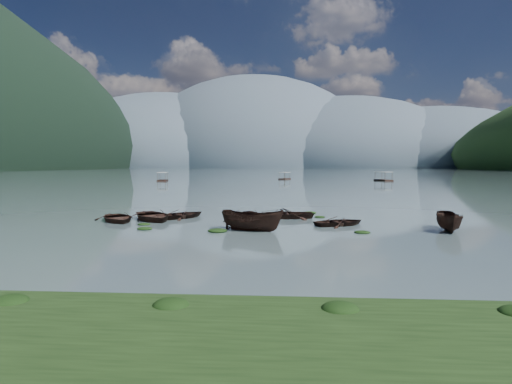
# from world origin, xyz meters

# --- Properties ---
(ground_plane) EXTENTS (2400.00, 2400.00, 0.00)m
(ground_plane) POSITION_xyz_m (0.00, 0.00, 0.00)
(ground_plane) COLOR slate
(near_shore) EXTENTS (60.00, 6.00, 0.50)m
(near_shore) POSITION_xyz_m (0.00, -14.00, 0.00)
(near_shore) COLOR black
(near_shore) RESTS_ON ground
(haze_mtn_a) EXTENTS (520.00, 520.00, 280.00)m
(haze_mtn_a) POSITION_xyz_m (-260.00, 900.00, 0.00)
(haze_mtn_a) COLOR #475666
(haze_mtn_a) RESTS_ON ground
(haze_mtn_b) EXTENTS (520.00, 520.00, 340.00)m
(haze_mtn_b) POSITION_xyz_m (-60.00, 900.00, 0.00)
(haze_mtn_b) COLOR #475666
(haze_mtn_b) RESTS_ON ground
(haze_mtn_c) EXTENTS (520.00, 520.00, 260.00)m
(haze_mtn_c) POSITION_xyz_m (140.00, 900.00, 0.00)
(haze_mtn_c) COLOR #475666
(haze_mtn_c) RESTS_ON ground
(haze_mtn_d) EXTENTS (520.00, 520.00, 220.00)m
(haze_mtn_d) POSITION_xyz_m (320.00, 900.00, 0.00)
(haze_mtn_d) COLOR #475666
(haze_mtn_d) RESTS_ON ground
(rowboat_0) EXTENTS (5.02, 5.38, 0.91)m
(rowboat_0) POSITION_xyz_m (-10.52, 6.74, 0.00)
(rowboat_0) COLOR black
(rowboat_0) RESTS_ON ground
(rowboat_1) EXTENTS (5.04, 5.20, 0.88)m
(rowboat_1) POSITION_xyz_m (-6.02, 9.19, 0.00)
(rowboat_1) COLOR black
(rowboat_1) RESTS_ON ground
(rowboat_2) EXTENTS (4.74, 2.95, 1.71)m
(rowboat_2) POSITION_xyz_m (0.32, 2.90, 0.00)
(rowboat_2) COLOR black
(rowboat_2) RESTS_ON ground
(rowboat_3) EXTENTS (3.65, 5.01, 1.02)m
(rowboat_3) POSITION_xyz_m (-0.49, 8.55, 0.00)
(rowboat_3) COLOR black
(rowboat_3) RESTS_ON ground
(rowboat_4) EXTENTS (4.69, 4.17, 0.80)m
(rowboat_4) POSITION_xyz_m (6.56, 5.86, 0.00)
(rowboat_4) COLOR black
(rowboat_4) RESTS_ON ground
(rowboat_5) EXTENTS (2.39, 4.19, 1.52)m
(rowboat_5) POSITION_xyz_m (13.48, 3.73, 0.00)
(rowboat_5) COLOR black
(rowboat_5) RESTS_ON ground
(rowboat_6) EXTENTS (5.87, 6.23, 1.05)m
(rowboat_6) POSITION_xyz_m (-8.02, 7.64, 0.00)
(rowboat_6) COLOR black
(rowboat_6) RESTS_ON ground
(rowboat_7) EXTENTS (5.17, 3.94, 1.00)m
(rowboat_7) POSITION_xyz_m (2.48, 9.64, 0.00)
(rowboat_7) COLOR black
(rowboat_7) RESTS_ON ground
(weed_clump_0) EXTENTS (1.04, 0.85, 0.23)m
(weed_clump_0) POSITION_xyz_m (-7.05, 2.98, 0.00)
(weed_clump_0) COLOR black
(weed_clump_0) RESTS_ON ground
(weed_clump_1) EXTENTS (0.94, 0.75, 0.21)m
(weed_clump_1) POSITION_xyz_m (-7.80, 5.04, 0.00)
(weed_clump_1) COLOR black
(weed_clump_1) RESTS_ON ground
(weed_clump_2) EXTENTS (1.28, 1.03, 0.28)m
(weed_clump_2) POSITION_xyz_m (-1.92, 2.30, 0.00)
(weed_clump_2) COLOR black
(weed_clump_2) RESTS_ON ground
(weed_clump_3) EXTENTS (0.90, 0.76, 0.20)m
(weed_clump_3) POSITION_xyz_m (5.49, 10.15, 0.00)
(weed_clump_3) COLOR black
(weed_clump_3) RESTS_ON ground
(weed_clump_4) EXTENTS (1.05, 0.83, 0.22)m
(weed_clump_4) POSITION_xyz_m (7.50, 2.47, 0.00)
(weed_clump_4) COLOR black
(weed_clump_4) RESTS_ON ground
(weed_clump_5) EXTENTS (0.99, 0.80, 0.21)m
(weed_clump_5) POSITION_xyz_m (-11.70, 9.92, 0.00)
(weed_clump_5) COLOR black
(weed_clump_5) RESTS_ON ground
(weed_clump_6) EXTENTS (0.82, 0.68, 0.17)m
(weed_clump_6) POSITION_xyz_m (-1.35, 11.25, 0.00)
(weed_clump_6) COLOR black
(weed_clump_6) RESTS_ON ground
(weed_clump_7) EXTENTS (1.20, 0.96, 0.26)m
(weed_clump_7) POSITION_xyz_m (4.85, 12.84, 0.00)
(weed_clump_7) COLOR black
(weed_clump_7) RESTS_ON ground
(pontoon_left) EXTENTS (3.67, 6.58, 2.38)m
(pontoon_left) POSITION_xyz_m (-31.61, 88.21, 0.00)
(pontoon_left) COLOR black
(pontoon_left) RESTS_ON ground
(pontoon_centre) EXTENTS (4.17, 6.16, 2.18)m
(pontoon_centre) POSITION_xyz_m (3.23, 104.71, 0.00)
(pontoon_centre) COLOR black
(pontoon_centre) RESTS_ON ground
(pontoon_right) EXTENTS (4.36, 7.05, 2.52)m
(pontoon_right) POSITION_xyz_m (31.59, 93.68, 0.00)
(pontoon_right) COLOR black
(pontoon_right) RESTS_ON ground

